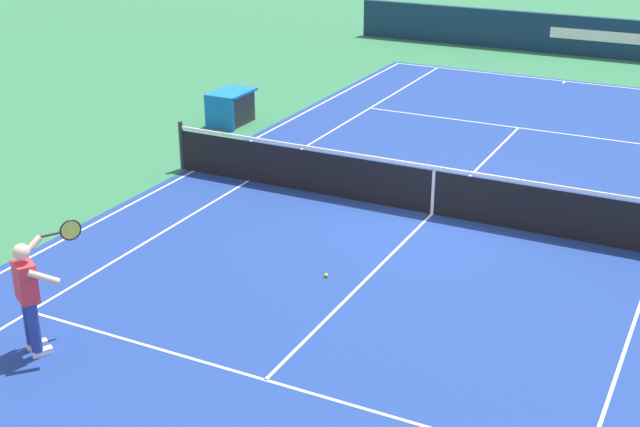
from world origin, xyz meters
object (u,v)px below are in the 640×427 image
(tennis_net, at_px, (433,190))
(equipment_cart_tarped, at_px, (231,107))
(tennis_player_near, at_px, (30,292))
(tennis_ball, at_px, (326,275))

(tennis_net, xyz_separation_m, equipment_cart_tarped, (-3.45, -6.69, -0.05))
(tennis_player_near, xyz_separation_m, equipment_cart_tarped, (-10.64, -3.50, -0.49))
(tennis_net, xyz_separation_m, tennis_ball, (3.34, -0.62, -0.46))
(tennis_ball, bearing_deg, tennis_player_near, -33.66)
(tennis_net, relative_size, equipment_cart_tarped, 9.36)
(tennis_player_near, bearing_deg, tennis_ball, 146.34)
(tennis_player_near, distance_m, tennis_ball, 4.72)
(tennis_net, distance_m, equipment_cart_tarped, 7.53)
(tennis_ball, height_order, equipment_cart_tarped, equipment_cart_tarped)
(equipment_cart_tarped, bearing_deg, tennis_ball, 41.83)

